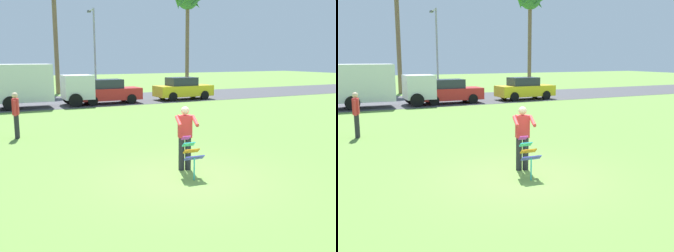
{
  "view_description": "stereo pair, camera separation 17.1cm",
  "coord_description": "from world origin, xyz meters",
  "views": [
    {
      "loc": [
        -4.71,
        -8.28,
        3.0
      ],
      "look_at": [
        0.27,
        1.56,
        1.05
      ],
      "focal_mm": 41.4,
      "sensor_mm": 36.0,
      "label": 1
    },
    {
      "loc": [
        -4.56,
        -8.36,
        3.0
      ],
      "look_at": [
        0.27,
        1.56,
        1.05
      ],
      "focal_mm": 41.4,
      "sensor_mm": 36.0,
      "label": 2
    }
  ],
  "objects": [
    {
      "name": "person_walker_far",
      "position": [
        -3.32,
        7.07,
        0.93
      ],
      "size": [
        0.29,
        0.56,
        1.73
      ],
      "color": "#26262B",
      "rests_on": "ground"
    },
    {
      "name": "parked_truck_white_box",
      "position": [
        -1.62,
        16.26,
        1.41
      ],
      "size": [
        6.74,
        2.21,
        2.62
      ],
      "color": "silver",
      "rests_on": "ground"
    },
    {
      "name": "person_kite_flyer",
      "position": [
        0.26,
        0.54,
        0.95
      ],
      "size": [
        0.69,
        0.76,
        1.73
      ],
      "color": "#26262B",
      "rests_on": "ground"
    },
    {
      "name": "parked_car_red",
      "position": [
        3.28,
        16.27,
        0.77
      ],
      "size": [
        4.23,
        1.88,
        1.6
      ],
      "color": "red",
      "rests_on": "ground"
    },
    {
      "name": "road_strip",
      "position": [
        0.0,
        18.66,
        0.01
      ],
      "size": [
        120.0,
        8.0,
        0.01
      ],
      "primitive_type": "cube",
      "color": "#424247",
      "rests_on": "ground"
    },
    {
      "name": "kite_held",
      "position": [
        0.05,
        -0.17,
        0.68
      ],
      "size": [
        0.52,
        0.65,
        1.04
      ],
      "color": "#D83399",
      "rests_on": "ground"
    },
    {
      "name": "streetlight_pole",
      "position": [
        4.65,
        23.87,
        4.0
      ],
      "size": [
        0.24,
        1.65,
        7.0
      ],
      "color": "#9E9EA3",
      "rests_on": "ground"
    },
    {
      "name": "ground_plane",
      "position": [
        0.0,
        0.0,
        0.0
      ],
      "size": [
        120.0,
        120.0,
        0.0
      ],
      "primitive_type": "plane",
      "color": "olive"
    },
    {
      "name": "palm_tree_centre_far",
      "position": [
        14.26,
        25.06,
        8.1
      ],
      "size": [
        2.58,
        2.71,
        9.61
      ],
      "color": "brown",
      "rests_on": "ground"
    },
    {
      "name": "parked_car_yellow",
      "position": [
        8.93,
        16.26,
        0.77
      ],
      "size": [
        4.22,
        1.87,
        1.6
      ],
      "color": "yellow",
      "rests_on": "ground"
    }
  ]
}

